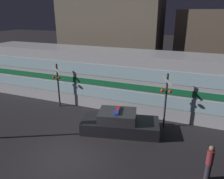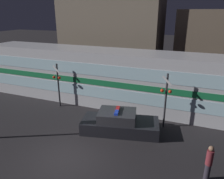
{
  "view_description": "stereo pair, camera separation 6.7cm",
  "coord_description": "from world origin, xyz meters",
  "px_view_note": "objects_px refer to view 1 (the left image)",
  "views": [
    {
      "loc": [
        5.14,
        -7.26,
        6.58
      ],
      "look_at": [
        0.25,
        5.16,
        1.79
      ],
      "focal_mm": 35.0,
      "sensor_mm": 36.0,
      "label": 1
    },
    {
      "loc": [
        5.2,
        -7.24,
        6.58
      ],
      "look_at": [
        0.25,
        5.16,
        1.79
      ],
      "focal_mm": 35.0,
      "sensor_mm": 36.0,
      "label": 2
    }
  ],
  "objects_px": {
    "pedestrian": "(209,163)",
    "train": "(106,77)",
    "police_car": "(119,123)"
  },
  "relations": [
    {
      "from": "police_car",
      "to": "pedestrian",
      "type": "distance_m",
      "value": 5.23
    },
    {
      "from": "train",
      "to": "pedestrian",
      "type": "height_order",
      "value": "train"
    },
    {
      "from": "train",
      "to": "police_car",
      "type": "distance_m",
      "value": 4.74
    },
    {
      "from": "police_car",
      "to": "train",
      "type": "bearing_deg",
      "value": 110.14
    },
    {
      "from": "train",
      "to": "pedestrian",
      "type": "bearing_deg",
      "value": -40.66
    },
    {
      "from": "train",
      "to": "pedestrian",
      "type": "distance_m",
      "value": 9.46
    },
    {
      "from": "pedestrian",
      "to": "train",
      "type": "bearing_deg",
      "value": 139.34
    },
    {
      "from": "train",
      "to": "police_car",
      "type": "relative_size",
      "value": 4.29
    },
    {
      "from": "police_car",
      "to": "pedestrian",
      "type": "relative_size",
      "value": 2.85
    },
    {
      "from": "police_car",
      "to": "pedestrian",
      "type": "height_order",
      "value": "pedestrian"
    }
  ]
}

